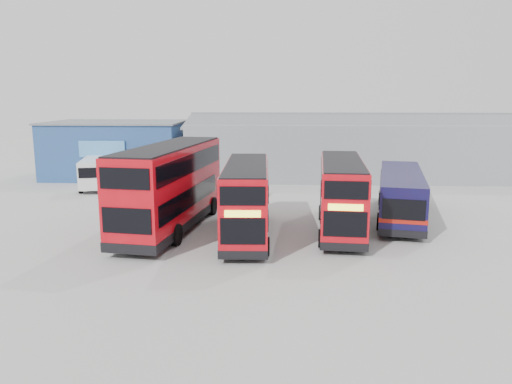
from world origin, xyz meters
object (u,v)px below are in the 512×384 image
(office_block, at_px, (117,149))
(single_decker_blue, at_px, (401,196))
(panel_van, at_px, (98,172))
(double_decker_right, at_px, (341,196))
(double_decker_left, at_px, (171,188))
(double_decker_centre, at_px, (246,201))
(maintenance_shed, at_px, (351,147))

(office_block, relative_size, single_decker_blue, 1.12)
(panel_van, bearing_deg, office_block, 80.90)
(double_decker_right, relative_size, single_decker_blue, 0.88)
(double_decker_left, bearing_deg, office_block, -55.88)
(double_decker_left, distance_m, double_decker_right, 9.59)
(double_decker_centre, height_order, panel_van, double_decker_centre)
(double_decker_left, xyz_separation_m, panel_van, (-8.65, 12.26, -1.03))
(double_decker_centre, height_order, single_decker_blue, double_decker_centre)
(office_block, height_order, double_decker_left, office_block)
(office_block, bearing_deg, single_decker_blue, -34.59)
(double_decker_left, distance_m, single_decker_blue, 13.95)
(double_decker_left, relative_size, double_decker_centre, 1.23)
(double_decker_centre, distance_m, double_decker_right, 5.41)
(double_decker_right, bearing_deg, double_decker_left, -174.37)
(single_decker_blue, bearing_deg, panel_van, -10.63)
(office_block, height_order, double_decker_right, office_block)
(single_decker_blue, relative_size, panel_van, 1.85)
(office_block, bearing_deg, panel_van, -86.99)
(double_decker_left, relative_size, single_decker_blue, 1.06)
(maintenance_shed, bearing_deg, panel_van, -158.91)
(double_decker_left, relative_size, double_decker_right, 1.21)
(office_block, bearing_deg, double_decker_left, -64.24)
(double_decker_left, bearing_deg, panel_van, -46.44)
(double_decker_centre, bearing_deg, double_decker_left, 162.09)
(office_block, bearing_deg, maintenance_shed, 5.21)
(double_decker_right, bearing_deg, single_decker_blue, 40.77)
(double_decker_centre, relative_size, single_decker_blue, 0.86)
(maintenance_shed, distance_m, double_decker_left, 24.38)
(maintenance_shed, relative_size, double_decker_right, 3.16)
(double_decker_centre, bearing_deg, double_decker_right, 13.67)
(office_block, xyz_separation_m, maintenance_shed, (22.00, 2.01, 0.02))
(maintenance_shed, relative_size, double_decker_centre, 3.21)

